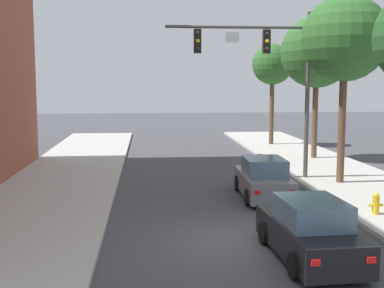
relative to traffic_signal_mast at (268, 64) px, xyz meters
The scene contains 9 objects.
ground_plane 10.63m from the traffic_signal_mast, 107.43° to the right, with size 120.00×120.00×0.00m, color #424247.
sidewalk_left 13.80m from the traffic_signal_mast, 136.53° to the right, with size 5.00×60.00×0.15m, color #B2AFA8.
traffic_signal_mast is the anchor object (origin of this frame).
car_lead_grey 5.79m from the traffic_signal_mast, 105.04° to the right, with size 1.92×4.28×1.60m.
car_following_black 11.40m from the traffic_signal_mast, 97.18° to the right, with size 1.98×4.31×1.60m.
fire_hydrant 8.54m from the traffic_signal_mast, 72.18° to the right, with size 0.48×0.24×0.72m.
street_tree_second 3.42m from the traffic_signal_mast, 22.84° to the right, with size 3.69×3.69×8.08m.
street_tree_third 7.34m from the traffic_signal_mast, 54.62° to the left, with size 4.08×4.08×8.11m.
street_tree_farthest 13.03m from the traffic_signal_mast, 75.26° to the left, with size 2.85×2.85×7.02m.
Camera 1 is at (-2.68, -14.02, 4.57)m, focal length 47.83 mm.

